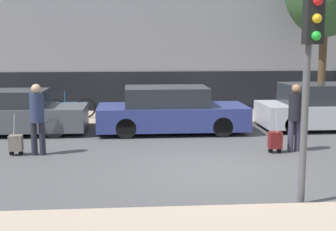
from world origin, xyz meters
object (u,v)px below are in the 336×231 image
Objects in this scene: pedestrian_right at (295,113)px; traffic_light at (310,57)px; parked_car_1 at (170,111)px; trolley_right at (275,140)px; parked_bicycle at (71,108)px; trolley_left at (16,143)px; pedestrian_left at (37,115)px; parked_car_0 at (10,113)px; parked_car_2 at (321,108)px.

traffic_light reaches higher than pedestrian_right.
parked_car_1 reaches higher than trolley_right.
parked_bicycle is at bearing 137.89° from trolley_right.
trolley_left is 0.60× the size of pedestrian_right.
pedestrian_left is 6.83m from traffic_light.
pedestrian_left is 5.98m from trolley_right.
parked_car_0 is 2.96m from trolley_left.
traffic_light reaches higher than trolley_right.
parked_car_2 is 7.92m from traffic_light.
parked_car_2 is at bearing -14.11° from parked_bicycle.
parked_car_0 is at bearing 178.49° from parked_car_1.
parked_car_1 is 4.23× the size of trolley_right.
traffic_light is (6.59, -6.97, 1.90)m from parked_car_0.
pedestrian_left reaches higher than parked_car_2.
parked_car_2 is 2.30× the size of pedestrian_right.
pedestrian_right is at bearing 72.66° from traffic_light.
parked_car_1 is 4.03m from parked_bicycle.
pedestrian_left is 0.50× the size of traffic_light.
pedestrian_left reaches higher than pedestrian_right.
traffic_light is 10.58m from parked_bicycle.
parked_bicycle is (-5.03, 9.08, -2.04)m from traffic_light.
traffic_light is (5.77, -4.14, 2.22)m from trolley_left.
pedestrian_right reaches higher than parked_car_1.
parked_car_0 is 9.78m from traffic_light.
pedestrian_left is 1.00× the size of parked_bicycle.
parked_car_1 reaches higher than trolley_left.
parked_car_1 reaches higher than parked_car_0.
parked_car_2 is (9.78, 0.05, 0.04)m from parked_car_0.
pedestrian_right is at bearing -20.69° from parked_car_0.
parked_car_0 is 2.54× the size of parked_bicycle.
parked_bicycle is at bearing 128.10° from pedestrian_right.
trolley_right is (2.41, -2.96, -0.34)m from parked_car_1.
traffic_light is at bearing -76.11° from parked_car_1.
pedestrian_right is 8.09m from parked_bicycle.
parked_bicycle is at bearing 88.46° from pedestrian_left.
traffic_light is at bearing -100.44° from trolley_right.
trolley_left is at bearing -146.49° from parked_car_1.
trolley_right is at bearing -179.93° from pedestrian_right.
parked_car_0 is 0.98× the size of parked_car_1.
pedestrian_right is 0.86m from trolley_right.
pedestrian_left is at bearing -0.49° from trolley_left.
trolley_left is at bearing -162.21° from parked_car_2.
pedestrian_right is at bearing -0.58° from pedestrian_left.
traffic_light is (-0.71, -3.88, 2.21)m from trolley_right.
parked_car_0 reaches higher than parked_bicycle.
parked_bicycle is at bearing 165.89° from parked_car_2.
trolley_left is at bearing 177.72° from trolley_right.
pedestrian_right is 0.98× the size of parked_bicycle.
parked_bicycle is (-5.75, 5.20, 0.16)m from trolley_right.
parked_car_1 is 7.29m from traffic_light.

